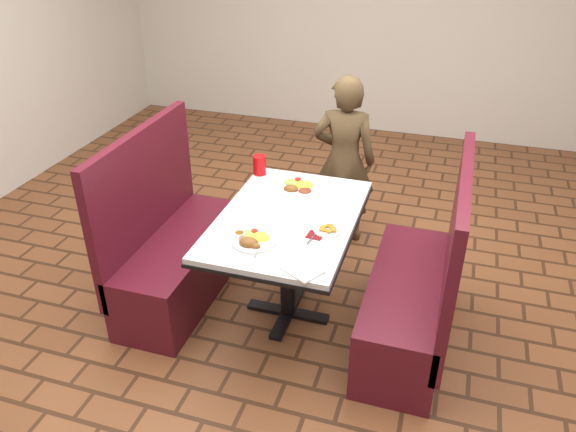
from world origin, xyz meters
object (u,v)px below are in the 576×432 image
at_px(dining_table, 288,230).
at_px(near_dinner_plate, 253,238).
at_px(booth_bench_left, 175,252).
at_px(plantain_plate, 328,229).
at_px(booth_bench_right, 415,297).
at_px(far_dinner_plate, 298,185).
at_px(red_tumbler, 260,165).
at_px(diner_person, 344,161).

bearing_deg(dining_table, near_dinner_plate, -106.62).
xyz_separation_m(booth_bench_left, plantain_plate, (1.07, -0.10, 0.43)).
bearing_deg(booth_bench_right, dining_table, 180.00).
height_order(far_dinner_plate, plantain_plate, far_dinner_plate).
relative_size(dining_table, near_dinner_plate, 4.83).
height_order(booth_bench_right, plantain_plate, booth_bench_right).
relative_size(booth_bench_right, far_dinner_plate, 4.17).
height_order(booth_bench_right, far_dinner_plate, booth_bench_right).
bearing_deg(red_tumbler, booth_bench_right, -23.24).
bearing_deg(dining_table, booth_bench_right, 0.00).
height_order(booth_bench_left, far_dinner_plate, booth_bench_left).
xyz_separation_m(far_dinner_plate, plantain_plate, (0.31, -0.45, -0.02)).
bearing_deg(red_tumbler, booth_bench_left, -131.39).
relative_size(far_dinner_plate, plantain_plate, 1.76).
height_order(dining_table, booth_bench_right, booth_bench_right).
bearing_deg(far_dinner_plate, red_tumbler, 155.95).
relative_size(diner_person, near_dinner_plate, 5.27).
distance_m(near_dinner_plate, plantain_plate, 0.44).
distance_m(diner_person, far_dinner_plate, 0.75).
bearing_deg(diner_person, near_dinner_plate, 77.31).
distance_m(far_dinner_plate, plantain_plate, 0.55).
height_order(diner_person, near_dinner_plate, diner_person).
bearing_deg(near_dinner_plate, booth_bench_right, 20.46).
xyz_separation_m(booth_bench_left, red_tumbler, (0.44, 0.50, 0.49)).
bearing_deg(dining_table, diner_person, 84.37).
distance_m(far_dinner_plate, red_tumbler, 0.35).
bearing_deg(plantain_plate, dining_table, 160.15).
xyz_separation_m(booth_bench_left, booth_bench_right, (1.60, 0.00, 0.00)).
bearing_deg(plantain_plate, booth_bench_left, 174.83).
bearing_deg(far_dinner_plate, dining_table, -83.28).
relative_size(dining_table, diner_person, 0.92).
xyz_separation_m(dining_table, diner_person, (0.11, 1.08, 0.01)).
xyz_separation_m(booth_bench_right, far_dinner_plate, (-0.84, 0.36, 0.45)).
xyz_separation_m(diner_person, far_dinner_plate, (-0.15, -0.72, 0.12)).
height_order(near_dinner_plate, far_dinner_plate, near_dinner_plate).
xyz_separation_m(diner_person, near_dinner_plate, (-0.21, -1.42, 0.12)).
xyz_separation_m(booth_bench_right, red_tumbler, (-1.16, 0.50, 0.49)).
distance_m(booth_bench_left, booth_bench_right, 1.60).
relative_size(near_dinner_plate, far_dinner_plate, 0.87).
height_order(diner_person, red_tumbler, diner_person).
xyz_separation_m(near_dinner_plate, red_tumbler, (-0.26, 0.83, 0.04)).
relative_size(near_dinner_plate, red_tumbler, 1.89).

